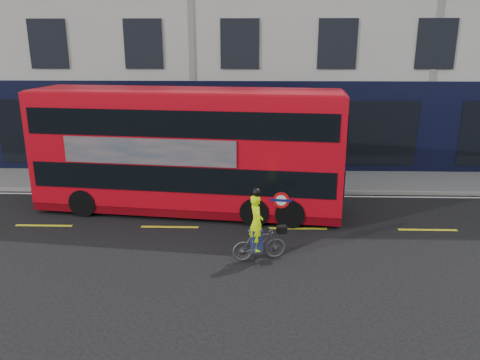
{
  "coord_description": "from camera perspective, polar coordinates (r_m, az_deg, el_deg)",
  "views": [
    {
      "loc": [
        2.6,
        -12.06,
        5.56
      ],
      "look_at": [
        2.18,
        2.31,
        1.32
      ],
      "focal_mm": 35.0,
      "sensor_mm": 36.0,
      "label": 1
    }
  ],
  "objects": [
    {
      "name": "bus",
      "position": [
        15.65,
        -6.31,
        3.6
      ],
      "size": [
        10.4,
        3.5,
        4.11
      ],
      "rotation": [
        0.0,
        0.0,
        -0.12
      ],
      "color": "red",
      "rests_on": "ground"
    },
    {
      "name": "pavement",
      "position": [
        19.53,
        -6.03,
        -0.01
      ],
      "size": [
        60.0,
        3.0,
        0.12
      ],
      "primitive_type": "cube",
      "color": "slate",
      "rests_on": "ground"
    },
    {
      "name": "ground",
      "position": [
        13.53,
        -9.64,
        -8.08
      ],
      "size": [
        120.0,
        120.0,
        0.0
      ],
      "primitive_type": "plane",
      "color": "black",
      "rests_on": "ground"
    },
    {
      "name": "lane_dashes",
      "position": [
        14.88,
        -8.54,
        -5.68
      ],
      "size": [
        58.0,
        0.12,
        0.01
      ],
      "primitive_type": null,
      "color": "yellow",
      "rests_on": "ground"
    },
    {
      "name": "building_terrace",
      "position": [
        25.21,
        -4.53,
        20.79
      ],
      "size": [
        50.0,
        10.07,
        15.0
      ],
      "color": "#B9B7AE",
      "rests_on": "ground"
    },
    {
      "name": "kerb",
      "position": [
        18.11,
        -6.65,
        -1.34
      ],
      "size": [
        60.0,
        0.12,
        0.13
      ],
      "primitive_type": "cube",
      "color": "gray",
      "rests_on": "ground"
    },
    {
      "name": "road_edge_line",
      "position": [
        17.84,
        -6.78,
        -1.82
      ],
      "size": [
        58.0,
        0.1,
        0.01
      ],
      "primitive_type": "cube",
      "color": "silver",
      "rests_on": "ground"
    },
    {
      "name": "cyclist",
      "position": [
        12.36,
        2.25,
        -6.85
      ],
      "size": [
        1.51,
        0.77,
        2.0
      ],
      "rotation": [
        0.0,
        0.0,
        0.26
      ],
      "color": "#4B4F51",
      "rests_on": "ground"
    }
  ]
}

